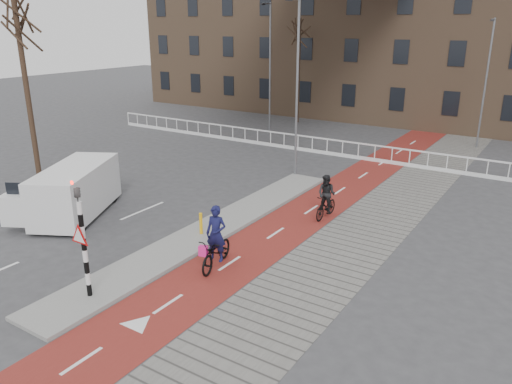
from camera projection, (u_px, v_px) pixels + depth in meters
The scene contains 16 objects.
ground at pixel (154, 276), 15.77m from camera, with size 120.00×120.00×0.00m, color #38383A.
bike_lane at pixel (331, 197), 22.95m from camera, with size 2.50×60.00×0.01m, color maroon.
sidewalk at pixel (390, 208), 21.51m from camera, with size 3.00×60.00×0.01m, color slate.
curb_island at pixel (213, 228), 19.29m from camera, with size 1.80×16.00×0.12m, color gray.
traffic_signal at pixel (82, 236), 13.82m from camera, with size 0.80×0.80×3.68m.
bollard at pixel (201, 223), 18.53m from camera, with size 0.12×0.12×0.82m, color #F2B10D.
cyclist_near at pixel (216, 247), 16.14m from camera, with size 1.14×2.15×2.11m.
cyclist_far at pixel (326, 200), 20.24m from camera, with size 0.78×1.68×1.81m.
van at pixel (76, 190), 20.42m from camera, with size 3.95×5.18×2.08m.
railing at pixel (284, 143), 31.76m from camera, with size 28.00×0.10×0.99m.
townhouse_row at pixel (399, 20), 40.24m from camera, with size 46.00×10.00×15.90m.
tree_left at pixel (27, 91), 23.63m from camera, with size 0.25×0.25×9.03m, color black.
tree_mid at pixel (299, 72), 38.91m from camera, with size 0.22×0.22×7.90m, color black.
streetlight_near at pixel (297, 92), 24.61m from camera, with size 0.12×0.12×8.73m, color slate.
streetlight_left at pixel (270, 70), 35.22m from camera, with size 0.12×0.12×8.91m, color slate.
streetlight_right at pixel (485, 85), 30.80m from camera, with size 0.12×0.12×7.88m, color slate.
Camera 1 is at (10.34, -10.07, 7.60)m, focal length 35.00 mm.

